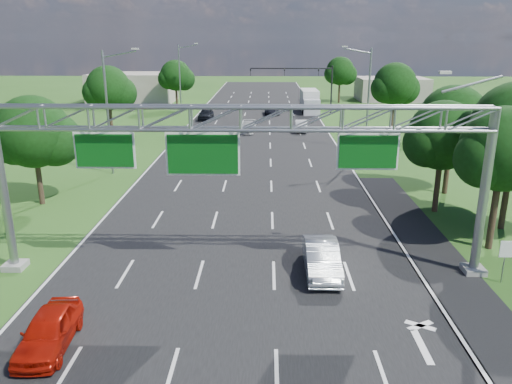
{
  "coord_description": "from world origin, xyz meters",
  "views": [
    {
      "loc": [
        1.4,
        -10.22,
        10.95
      ],
      "look_at": [
        0.85,
        15.55,
        2.94
      ],
      "focal_mm": 35.0,
      "sensor_mm": 36.0,
      "label": 1
    }
  ],
  "objects_px": {
    "sign_gantry": "(243,132)",
    "traffic_signal": "(308,78)",
    "regulatory_sign": "(506,253)",
    "silver_sedan": "(322,258)",
    "box_truck": "(310,101)",
    "red_coupe": "(49,330)"
  },
  "relations": [
    {
      "from": "sign_gantry",
      "to": "regulatory_sign",
      "type": "bearing_deg",
      "value": -4.83
    },
    {
      "from": "red_coupe",
      "to": "box_truck",
      "type": "distance_m",
      "value": 63.23
    },
    {
      "from": "regulatory_sign",
      "to": "silver_sedan",
      "type": "distance_m",
      "value": 8.38
    },
    {
      "from": "sign_gantry",
      "to": "traffic_signal",
      "type": "bearing_deg",
      "value": 82.32
    },
    {
      "from": "traffic_signal",
      "to": "silver_sedan",
      "type": "bearing_deg",
      "value": -93.63
    },
    {
      "from": "regulatory_sign",
      "to": "box_truck",
      "type": "height_order",
      "value": "box_truck"
    },
    {
      "from": "red_coupe",
      "to": "silver_sedan",
      "type": "height_order",
      "value": "silver_sedan"
    },
    {
      "from": "sign_gantry",
      "to": "traffic_signal",
      "type": "relative_size",
      "value": 1.92
    },
    {
      "from": "regulatory_sign",
      "to": "silver_sedan",
      "type": "bearing_deg",
      "value": 173.9
    },
    {
      "from": "traffic_signal",
      "to": "red_coupe",
      "type": "height_order",
      "value": "traffic_signal"
    },
    {
      "from": "sign_gantry",
      "to": "traffic_signal",
      "type": "height_order",
      "value": "sign_gantry"
    },
    {
      "from": "silver_sedan",
      "to": "box_truck",
      "type": "bearing_deg",
      "value": 86.01
    },
    {
      "from": "silver_sedan",
      "to": "traffic_signal",
      "type": "bearing_deg",
      "value": 86.41
    },
    {
      "from": "regulatory_sign",
      "to": "traffic_signal",
      "type": "height_order",
      "value": "traffic_signal"
    },
    {
      "from": "traffic_signal",
      "to": "box_truck",
      "type": "height_order",
      "value": "traffic_signal"
    },
    {
      "from": "silver_sedan",
      "to": "box_truck",
      "type": "distance_m",
      "value": 55.34
    },
    {
      "from": "regulatory_sign",
      "to": "box_truck",
      "type": "distance_m",
      "value": 56.25
    },
    {
      "from": "traffic_signal",
      "to": "sign_gantry",
      "type": "bearing_deg",
      "value": -97.68
    },
    {
      "from": "traffic_signal",
      "to": "box_truck",
      "type": "distance_m",
      "value": 4.19
    },
    {
      "from": "sign_gantry",
      "to": "traffic_signal",
      "type": "xyz_separation_m",
      "value": [
        7.15,
        53.0,
        -1.72
      ]
    },
    {
      "from": "regulatory_sign",
      "to": "silver_sedan",
      "type": "relative_size",
      "value": 0.46
    },
    {
      "from": "silver_sedan",
      "to": "sign_gantry",
      "type": "bearing_deg",
      "value": 178.04
    }
  ]
}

